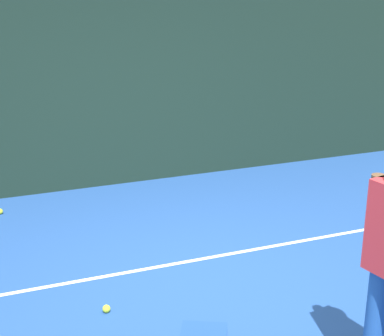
{
  "coord_description": "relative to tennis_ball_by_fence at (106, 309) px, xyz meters",
  "views": [
    {
      "loc": [
        -1.77,
        -4.18,
        2.62
      ],
      "look_at": [
        0.0,
        0.4,
        1.0
      ],
      "focal_mm": 54.19,
      "sensor_mm": 36.0,
      "label": 1
    }
  ],
  "objects": [
    {
      "name": "tennis_ball_by_fence",
      "position": [
        0.0,
        0.0,
        0.0
      ],
      "size": [
        0.07,
        0.07,
        0.07
      ],
      "primitive_type": "sphere",
      "color": "#CCE033",
      "rests_on": "ground"
    },
    {
      "name": "back_fence",
      "position": [
        0.93,
        3.06,
        1.16
      ],
      "size": [
        10.0,
        0.1,
        2.39
      ],
      "primitive_type": "cube",
      "color": "#192D23",
      "rests_on": "ground"
    },
    {
      "name": "court_line",
      "position": [
        0.93,
        0.59,
        -0.03
      ],
      "size": [
        9.0,
        0.05,
        0.0
      ],
      "primitive_type": "cube",
      "color": "white",
      "rests_on": "ground"
    },
    {
      "name": "tennis_ball_mid_court",
      "position": [
        -0.68,
        2.49,
        0.0
      ],
      "size": [
        0.07,
        0.07,
        0.07
      ],
      "primitive_type": "sphere",
      "color": "#CCE033",
      "rests_on": "ground"
    },
    {
      "name": "ground_plane",
      "position": [
        0.93,
        0.06,
        -0.03
      ],
      "size": [
        12.0,
        12.0,
        0.0
      ],
      "primitive_type": "plane",
      "color": "#234C93"
    }
  ]
}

